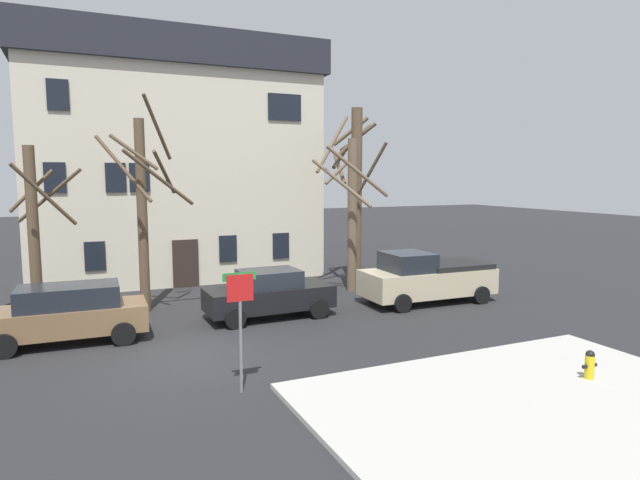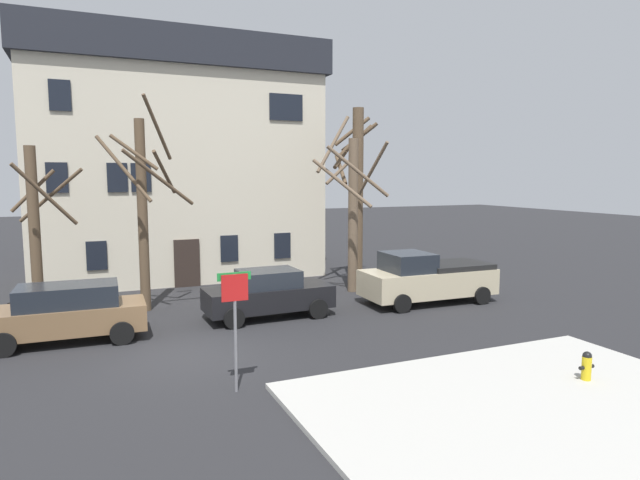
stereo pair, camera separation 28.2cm
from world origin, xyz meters
name	(u,v)px [view 2 (the right image)]	position (x,y,z in m)	size (l,w,h in m)	color
ground_plane	(187,355)	(0.00, 0.00, 0.00)	(120.00, 120.00, 0.00)	#262628
sidewalk_slab	(563,424)	(5.98, -7.23, 0.06)	(9.46, 8.29, 0.12)	#B7B5AD
building_main	(177,159)	(1.83, 12.50, 5.67)	(13.49, 6.69, 11.18)	beige
tree_bare_near	(36,227)	(-3.93, 6.16, 3.12)	(2.40, 3.05, 5.88)	brown
tree_bare_mid	(144,206)	(-0.46, 5.51, 3.79)	(3.19, 2.10, 7.59)	brown
tree_bare_far	(352,206)	(7.85, 5.59, 3.64)	(3.08, 3.33, 7.46)	brown
tree_bare_end	(357,190)	(8.84, 7.13, 4.22)	(2.37, 1.88, 7.85)	brown
car_brown_wagon	(66,312)	(-3.01, 2.62, 0.89)	(4.50, 2.07, 1.71)	brown
car_black_sedan	(269,294)	(3.30, 2.93, 0.83)	(4.38, 2.02, 1.66)	black
pickup_truck_beige	(427,278)	(9.58, 2.62, 0.96)	(5.18, 2.41, 1.99)	#C6B793
fire_hydrant	(587,365)	(8.20, -5.86, 0.47)	(0.42, 0.22, 0.68)	gold
street_sign_pole	(235,309)	(0.59, -3.01, 1.92)	(0.76, 0.07, 2.74)	slate
bicycle_leaning	(29,312)	(-4.24, 5.44, 0.37)	(1.66, 0.65, 1.03)	black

